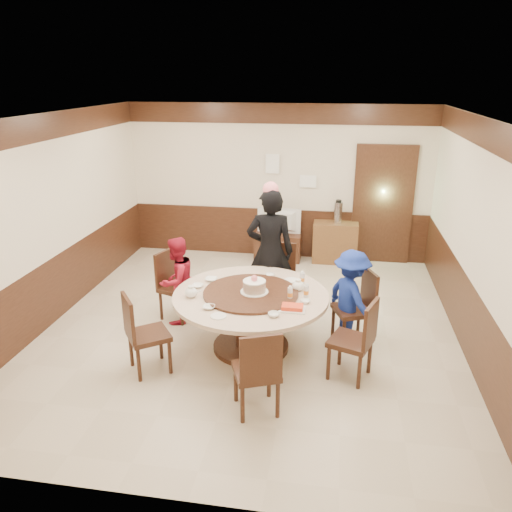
% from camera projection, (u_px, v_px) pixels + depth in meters
% --- Properties ---
extents(room, '(6.00, 6.04, 2.84)m').
position_uv_depth(room, '(251.00, 254.00, 6.48)').
color(room, beige).
rests_on(room, ground).
extents(banquet_table, '(1.90, 1.90, 0.78)m').
position_uv_depth(banquet_table, '(251.00, 310.00, 6.16)').
color(banquet_table, '#361C11').
rests_on(banquet_table, ground).
extents(chair_0, '(0.58, 0.57, 0.97)m').
position_uv_depth(chair_0, '(354.00, 320.00, 6.39)').
color(chair_0, '#361C11').
rests_on(chair_0, ground).
extents(chair_1, '(0.49, 0.50, 0.97)m').
position_uv_depth(chair_1, '(279.00, 289.00, 7.32)').
color(chair_1, '#361C11').
rests_on(chair_1, ground).
extents(chair_2, '(0.57, 0.56, 0.97)m').
position_uv_depth(chair_2, '(177.00, 297.00, 7.05)').
color(chair_2, '#361C11').
rests_on(chair_2, ground).
extents(chair_3, '(0.62, 0.62, 0.97)m').
position_uv_depth(chair_3, '(148.00, 347.00, 5.77)').
color(chair_3, '#361C11').
rests_on(chair_3, ground).
extents(chair_4, '(0.57, 0.58, 0.97)m').
position_uv_depth(chair_4, '(257.00, 385.00, 5.06)').
color(chair_4, '#361C11').
rests_on(chair_4, ground).
extents(chair_5, '(0.57, 0.57, 0.97)m').
position_uv_depth(chair_5, '(352.00, 353.00, 5.64)').
color(chair_5, '#361C11').
rests_on(chair_5, ground).
extents(person_standing, '(0.71, 0.50, 1.83)m').
position_uv_depth(person_standing, '(270.00, 252.00, 7.04)').
color(person_standing, black).
rests_on(person_standing, ground).
extents(person_red, '(0.67, 0.74, 1.23)m').
position_uv_depth(person_red, '(177.00, 281.00, 6.82)').
color(person_red, maroon).
rests_on(person_red, ground).
extents(person_blue, '(0.85, 0.93, 1.25)m').
position_uv_depth(person_blue, '(351.00, 298.00, 6.27)').
color(person_blue, navy).
rests_on(person_blue, ground).
extents(birthday_cake, '(0.34, 0.34, 0.22)m').
position_uv_depth(birthday_cake, '(254.00, 286.00, 6.04)').
color(birthday_cake, white).
rests_on(birthday_cake, banquet_table).
extents(teapot_left, '(0.17, 0.15, 0.13)m').
position_uv_depth(teapot_left, '(191.00, 292.00, 5.98)').
color(teapot_left, white).
rests_on(teapot_left, banquet_table).
extents(teapot_right, '(0.17, 0.15, 0.13)m').
position_uv_depth(teapot_right, '(298.00, 286.00, 6.17)').
color(teapot_right, white).
rests_on(teapot_right, banquet_table).
extents(bowl_0, '(0.16, 0.16, 0.04)m').
position_uv_depth(bowl_0, '(211.00, 279.00, 6.47)').
color(bowl_0, white).
rests_on(bowl_0, banquet_table).
extents(bowl_1, '(0.13, 0.13, 0.04)m').
position_uv_depth(bowl_1, '(274.00, 315.00, 5.52)').
color(bowl_1, white).
rests_on(bowl_1, banquet_table).
extents(bowl_2, '(0.14, 0.14, 0.03)m').
position_uv_depth(bowl_2, '(209.00, 307.00, 5.70)').
color(bowl_2, white).
rests_on(bowl_2, banquet_table).
extents(bowl_3, '(0.12, 0.12, 0.04)m').
position_uv_depth(bowl_3, '(305.00, 301.00, 5.84)').
color(bowl_3, white).
rests_on(bowl_3, banquet_table).
extents(bowl_4, '(0.14, 0.14, 0.03)m').
position_uv_depth(bowl_4, '(198.00, 286.00, 6.27)').
color(bowl_4, white).
rests_on(bowl_4, banquet_table).
extents(bowl_5, '(0.12, 0.12, 0.04)m').
position_uv_depth(bowl_5, '(270.00, 275.00, 6.60)').
color(bowl_5, white).
rests_on(bowl_5, banquet_table).
extents(saucer_near, '(0.18, 0.18, 0.01)m').
position_uv_depth(saucer_near, '(219.00, 316.00, 5.51)').
color(saucer_near, white).
rests_on(saucer_near, banquet_table).
extents(saucer_far, '(0.18, 0.18, 0.01)m').
position_uv_depth(saucer_far, '(291.00, 280.00, 6.47)').
color(saucer_far, white).
rests_on(saucer_far, banquet_table).
extents(shrimp_platter, '(0.30, 0.20, 0.06)m').
position_uv_depth(shrimp_platter, '(292.00, 308.00, 5.66)').
color(shrimp_platter, white).
rests_on(shrimp_platter, banquet_table).
extents(bottle_0, '(0.06, 0.06, 0.16)m').
position_uv_depth(bottle_0, '(290.00, 294.00, 5.90)').
color(bottle_0, silver).
rests_on(bottle_0, banquet_table).
extents(bottle_1, '(0.06, 0.06, 0.16)m').
position_uv_depth(bottle_1, '(306.00, 292.00, 5.95)').
color(bottle_1, silver).
rests_on(bottle_1, banquet_table).
extents(bottle_2, '(0.06, 0.06, 0.16)m').
position_uv_depth(bottle_2, '(302.00, 279.00, 6.33)').
color(bottle_2, silver).
rests_on(bottle_2, banquet_table).
extents(tv_stand, '(0.85, 0.45, 0.50)m').
position_uv_depth(tv_stand, '(278.00, 246.00, 9.30)').
color(tv_stand, '#361C11').
rests_on(tv_stand, ground).
extents(television, '(0.81, 0.15, 0.46)m').
position_uv_depth(television, '(278.00, 222.00, 9.13)').
color(television, gray).
rests_on(television, tv_stand).
extents(side_cabinet, '(0.80, 0.40, 0.75)m').
position_uv_depth(side_cabinet, '(335.00, 242.00, 9.12)').
color(side_cabinet, brown).
rests_on(side_cabinet, ground).
extents(thermos, '(0.15, 0.15, 0.38)m').
position_uv_depth(thermos, '(338.00, 213.00, 8.93)').
color(thermos, silver).
rests_on(thermos, side_cabinet).
extents(notice_left, '(0.25, 0.00, 0.35)m').
position_uv_depth(notice_left, '(272.00, 164.00, 8.99)').
color(notice_left, white).
rests_on(notice_left, room).
extents(notice_right, '(0.30, 0.00, 0.22)m').
position_uv_depth(notice_right, '(308.00, 181.00, 9.00)').
color(notice_right, white).
rests_on(notice_right, room).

